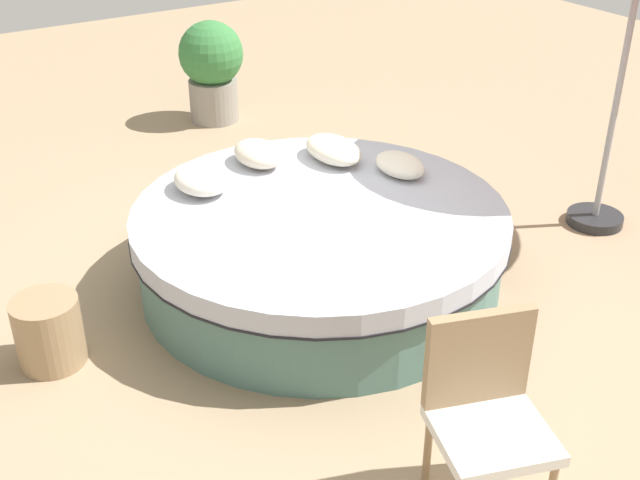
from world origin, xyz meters
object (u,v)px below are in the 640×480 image
(throw_pillow_0, at_px, (400,165))
(throw_pillow_1, at_px, (333,150))
(throw_pillow_2, at_px, (258,154))
(throw_pillow_3, at_px, (202,179))
(planter, at_px, (212,67))
(round_bed, at_px, (320,247))
(patio_chair, at_px, (485,402))
(side_table, at_px, (49,332))

(throw_pillow_0, relative_size, throw_pillow_1, 0.79)
(throw_pillow_2, distance_m, throw_pillow_3, 0.58)
(throw_pillow_0, xyz_separation_m, planter, (3.16, -0.02, -0.10))
(round_bed, xyz_separation_m, planter, (3.32, -0.81, 0.27))
(planter, bearing_deg, throw_pillow_2, 161.84)
(throw_pillow_1, bearing_deg, throw_pillow_2, 65.45)
(throw_pillow_0, xyz_separation_m, patio_chair, (-2.18, 1.17, -0.11))
(throw_pillow_0, height_order, side_table, throw_pillow_0)
(round_bed, bearing_deg, side_table, 85.64)
(patio_chair, height_order, planter, planter)
(throw_pillow_1, xyz_separation_m, throw_pillow_3, (0.05, 1.06, 0.00))
(planter, distance_m, side_table, 4.15)
(round_bed, height_order, throw_pillow_1, throw_pillow_1)
(round_bed, distance_m, side_table, 1.85)
(round_bed, distance_m, throw_pillow_2, 0.94)
(throw_pillow_0, bearing_deg, throw_pillow_1, 29.73)
(throw_pillow_0, xyz_separation_m, throw_pillow_3, (0.52, 1.33, 0.01))
(throw_pillow_1, xyz_separation_m, patio_chair, (-2.65, 0.90, -0.12))
(side_table, bearing_deg, throw_pillow_0, -89.60)
(throw_pillow_3, xyz_separation_m, patio_chair, (-2.70, -0.16, -0.12))
(throw_pillow_1, height_order, throw_pillow_3, throw_pillow_3)
(round_bed, distance_m, throw_pillow_1, 0.90)
(round_bed, relative_size, throw_pillow_3, 5.54)
(throw_pillow_0, relative_size, planter, 0.43)
(throw_pillow_0, distance_m, throw_pillow_3, 1.43)
(round_bed, relative_size, throw_pillow_1, 4.58)
(round_bed, relative_size, side_table, 5.86)
(throw_pillow_2, xyz_separation_m, side_table, (-0.72, 1.85, -0.47))
(throw_pillow_2, height_order, side_table, throw_pillow_2)
(patio_chair, relative_size, side_table, 2.25)
(throw_pillow_0, bearing_deg, throw_pillow_2, 47.94)
(throw_pillow_3, height_order, side_table, throw_pillow_3)
(throw_pillow_2, bearing_deg, planter, -18.16)
(round_bed, bearing_deg, throw_pillow_0, -78.64)
(patio_chair, bearing_deg, throw_pillow_0, -99.68)
(planter, xyz_separation_m, side_table, (-3.18, 2.65, -0.35))
(round_bed, height_order, throw_pillow_3, throw_pillow_3)
(throw_pillow_0, height_order, throw_pillow_2, throw_pillow_2)
(throw_pillow_0, height_order, planter, planter)
(throw_pillow_1, xyz_separation_m, planter, (2.69, -0.29, -0.11))
(patio_chair, bearing_deg, throw_pillow_3, -68.05)
(throw_pillow_2, height_order, planter, planter)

